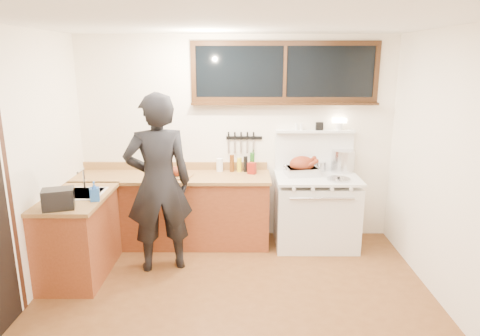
{
  "coord_description": "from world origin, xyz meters",
  "views": [
    {
      "loc": [
        0.07,
        -3.67,
        2.32
      ],
      "look_at": [
        0.05,
        0.85,
        1.15
      ],
      "focal_mm": 32.0,
      "sensor_mm": 36.0,
      "label": 1
    }
  ],
  "objects_px": {
    "vintage_stove": "(316,209)",
    "man": "(159,184)",
    "cutting_board": "(176,173)",
    "roast_turkey": "(302,167)"
  },
  "relations": [
    {
      "from": "vintage_stove",
      "to": "man",
      "type": "bearing_deg",
      "value": -161.08
    },
    {
      "from": "vintage_stove",
      "to": "cutting_board",
      "type": "distance_m",
      "value": 1.8
    },
    {
      "from": "vintage_stove",
      "to": "man",
      "type": "xyz_separation_m",
      "value": [
        -1.84,
        -0.63,
        0.52
      ]
    },
    {
      "from": "vintage_stove",
      "to": "cutting_board",
      "type": "height_order",
      "value": "vintage_stove"
    },
    {
      "from": "cutting_board",
      "to": "roast_turkey",
      "type": "distance_m",
      "value": 1.56
    },
    {
      "from": "vintage_stove",
      "to": "man",
      "type": "distance_m",
      "value": 2.01
    },
    {
      "from": "vintage_stove",
      "to": "roast_turkey",
      "type": "xyz_separation_m",
      "value": [
        -0.18,
        0.07,
        0.53
      ]
    },
    {
      "from": "man",
      "to": "cutting_board",
      "type": "distance_m",
      "value": 0.59
    },
    {
      "from": "vintage_stove",
      "to": "roast_turkey",
      "type": "bearing_deg",
      "value": 159.73
    },
    {
      "from": "vintage_stove",
      "to": "man",
      "type": "relative_size",
      "value": 0.8
    }
  ]
}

